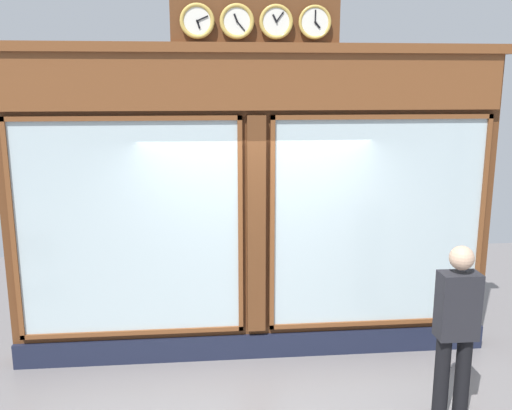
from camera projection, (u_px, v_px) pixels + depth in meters
name	position (u px, v px, depth m)	size (l,w,h in m)	color
shop_facade	(255.00, 205.00, 6.24)	(5.50, 0.42, 3.98)	#5B3319
pedestrian	(456.00, 326.00, 5.11)	(0.36, 0.23, 1.69)	black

